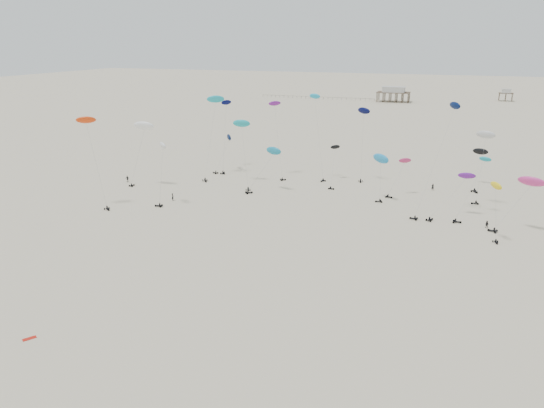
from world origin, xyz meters
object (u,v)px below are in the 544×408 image
at_px(rig_4, 363,125).
at_px(spectator_0, 173,200).
at_px(pavilion_main, 393,95).
at_px(pavilion_small, 506,96).
at_px(rig_9, 162,164).
at_px(rig_0, 496,199).

distance_m(rig_4, spectator_0, 58.01).
bearing_deg(pavilion_main, pavilion_small, 23.20).
height_order(pavilion_main, rig_9, rig_9).
xyz_separation_m(pavilion_main, pavilion_small, (70.00, 30.00, -0.74)).
xyz_separation_m(rig_9, spectator_0, (0.53, 3.41, -10.31)).
bearing_deg(pavilion_small, rig_4, -102.12).
xyz_separation_m(pavilion_main, spectator_0, (-22.62, -246.70, -4.22)).
relative_size(pavilion_small, spectator_0, 3.98).
distance_m(rig_0, rig_4, 53.17).
height_order(rig_0, spectator_0, rig_0).
bearing_deg(pavilion_small, rig_9, -108.39).
bearing_deg(pavilion_small, spectator_0, -108.51).
height_order(pavilion_main, spectator_0, pavilion_main).
bearing_deg(pavilion_main, rig_0, -77.92).
relative_size(pavilion_main, spectator_0, 9.30).
distance_m(pavilion_small, rig_9, 295.28).
relative_size(pavilion_small, rig_0, 0.73).
bearing_deg(rig_0, spectator_0, -17.36).
xyz_separation_m(pavilion_small, rig_0, (-16.72, -278.89, 5.27)).
xyz_separation_m(rig_0, spectator_0, (-75.90, 2.19, -8.75)).
xyz_separation_m(pavilion_main, rig_0, (53.28, -248.89, 4.53)).
bearing_deg(rig_0, rig_9, -14.79).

